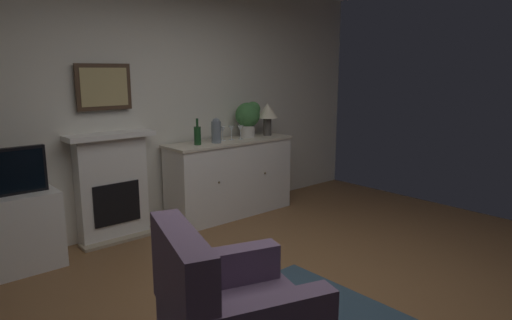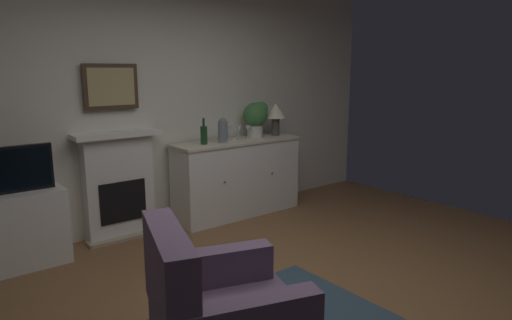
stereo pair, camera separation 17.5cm
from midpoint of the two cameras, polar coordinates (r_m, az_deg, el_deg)
ground_plane at (r=3.54m, az=7.36°, el=-18.53°), size 6.39×4.73×0.10m
wall_rear at (r=4.99m, az=-11.90°, el=7.00°), size 6.39×0.06×2.70m
fireplace_unit at (r=4.80m, az=-16.03°, el=-3.06°), size 0.87×0.30×1.10m
framed_picture at (r=4.70m, az=-16.92°, el=8.90°), size 0.55×0.04×0.45m
sideboard_cabinet at (r=5.33m, az=-1.43°, el=-2.23°), size 1.59×0.49×0.90m
table_lamp at (r=5.58m, az=3.41°, el=5.97°), size 0.26×0.26×0.40m
wine_bottle at (r=4.95m, az=-5.64°, el=3.22°), size 0.08×0.08×0.29m
wine_glass_left at (r=5.21m, az=-2.40°, el=3.84°), size 0.07×0.07×0.16m
wine_glass_center at (r=5.26m, az=-1.27°, el=3.91°), size 0.07×0.07×0.16m
wine_glass_right at (r=5.30m, az=-0.10°, el=3.97°), size 0.07×0.07×0.16m
vase_decorative at (r=5.05m, az=-3.24°, el=3.79°), size 0.11×0.11×0.28m
tv_cabinet at (r=4.44m, az=-26.82°, el=-7.84°), size 0.75×0.42×0.68m
tv_set at (r=4.28m, az=-27.41°, el=-1.08°), size 0.62×0.07×0.40m
potted_plant_small at (r=5.45m, az=0.95°, el=5.60°), size 0.30×0.30×0.43m
armchair at (r=2.60m, az=-2.63°, el=-19.40°), size 1.00×0.97×0.92m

